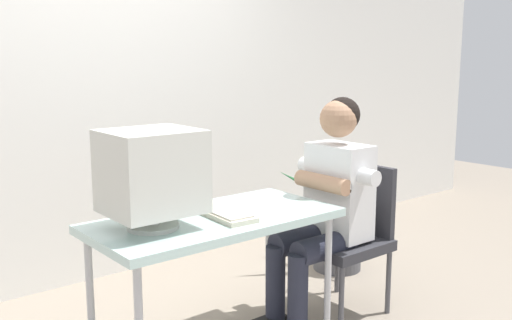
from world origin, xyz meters
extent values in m
cube|color=silver|center=(0.30, 1.40, 1.50)|extent=(8.00, 0.10, 3.00)
cylinder|color=#B7B7BC|center=(0.55, -0.24, 0.34)|extent=(0.04, 0.04, 0.68)
cylinder|color=#B7B7BC|center=(-0.55, 0.24, 0.34)|extent=(0.04, 0.04, 0.68)
cylinder|color=#B7B7BC|center=(0.55, 0.24, 0.34)|extent=(0.04, 0.04, 0.68)
cube|color=silver|center=(0.00, 0.00, 0.70)|extent=(1.23, 0.60, 0.04)
cylinder|color=silver|center=(-0.33, 0.01, 0.73)|extent=(0.24, 0.24, 0.02)
cylinder|color=silver|center=(-0.33, 0.01, 0.77)|extent=(0.06, 0.06, 0.06)
cube|color=silver|center=(-0.33, 0.01, 0.99)|extent=(0.40, 0.37, 0.37)
cube|color=black|center=(-0.13, 0.01, 0.99)|extent=(0.01, 0.31, 0.30)
cube|color=beige|center=(0.03, 0.01, 0.73)|extent=(0.19, 0.48, 0.02)
cube|color=beige|center=(0.03, 0.01, 0.75)|extent=(0.16, 0.44, 0.01)
cylinder|color=#4C4C51|center=(0.65, -0.25, 0.19)|extent=(0.03, 0.03, 0.39)
cylinder|color=#4C4C51|center=(1.06, -0.25, 0.19)|extent=(0.03, 0.03, 0.39)
cylinder|color=#4C4C51|center=(0.65, 0.15, 0.19)|extent=(0.03, 0.03, 0.39)
cylinder|color=#4C4C51|center=(1.06, 0.15, 0.19)|extent=(0.03, 0.03, 0.39)
cube|color=#2D2D33|center=(0.85, -0.05, 0.42)|extent=(0.46, 0.46, 0.06)
cube|color=#2D2D33|center=(1.07, -0.05, 0.66)|extent=(0.04, 0.42, 0.42)
cube|color=silver|center=(0.83, -0.05, 0.74)|extent=(0.22, 0.36, 0.54)
sphere|color=#A57A5B|center=(0.81, -0.05, 1.15)|extent=(0.21, 0.21, 0.21)
sphere|color=black|center=(0.84, -0.05, 1.17)|extent=(0.20, 0.20, 0.20)
cylinder|color=#262838|center=(0.63, -0.14, 0.47)|extent=(0.40, 0.14, 0.14)
cylinder|color=#262838|center=(0.63, 0.04, 0.47)|extent=(0.40, 0.14, 0.14)
cylinder|color=#262838|center=(0.43, -0.14, 0.23)|extent=(0.11, 0.11, 0.47)
cylinder|color=#262838|center=(0.43, 0.04, 0.23)|extent=(0.11, 0.11, 0.47)
cylinder|color=silver|center=(0.81, -0.26, 0.85)|extent=(0.09, 0.14, 0.09)
cylinder|color=silver|center=(0.81, 0.16, 0.85)|extent=(0.09, 0.14, 0.09)
cylinder|color=#A57A5B|center=(0.69, -0.05, 0.80)|extent=(0.09, 0.36, 0.09)
cylinder|color=#4C4C51|center=(1.37, 0.44, 0.12)|extent=(0.34, 0.34, 0.23)
cylinder|color=brown|center=(1.37, 0.44, 0.37)|extent=(0.04, 0.04, 0.26)
cone|color=#2D7841|center=(1.51, 0.42, 0.65)|extent=(0.42, 0.13, 0.44)
cone|color=#2D7841|center=(1.39, 0.63, 0.59)|extent=(0.13, 0.51, 0.32)
cone|color=#2D7841|center=(1.20, 0.53, 0.59)|extent=(0.46, 0.33, 0.34)
cone|color=#2D7841|center=(1.25, 0.33, 0.63)|extent=(0.36, 0.36, 0.43)
cone|color=#2D7841|center=(1.45, 0.28, 0.61)|extent=(0.24, 0.46, 0.39)
cylinder|color=white|center=(0.08, 0.22, 0.77)|extent=(0.08, 0.08, 0.09)
torus|color=white|center=(0.08, 0.27, 0.77)|extent=(0.06, 0.01, 0.06)
camera|label=1|loc=(-1.58, -2.24, 1.49)|focal=40.61mm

